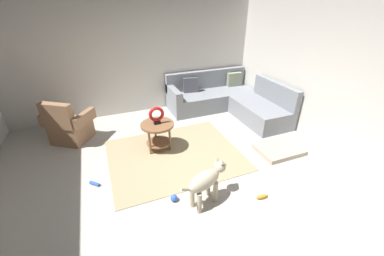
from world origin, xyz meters
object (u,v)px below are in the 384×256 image
(dog_bed_mat, at_px, (279,150))
(dog_toy_bone, at_px, (262,197))
(torus_sculpture, at_px, (157,115))
(armchair, at_px, (69,126))
(dog_toy_rope, at_px, (95,184))
(sectional_couch, at_px, (228,101))
(side_table, at_px, (158,130))
(dog, at_px, (207,181))
(dog_toy_ball, at_px, (174,198))

(dog_bed_mat, distance_m, dog_toy_bone, 1.33)
(torus_sculpture, bearing_deg, armchair, 148.33)
(torus_sculpture, distance_m, dog_toy_rope, 1.48)
(sectional_couch, xyz_separation_m, dog_toy_bone, (-1.02, -2.80, -0.26))
(sectional_couch, height_order, dog_bed_mat, sectional_couch)
(side_table, relative_size, dog_toy_rope, 3.46)
(armchair, height_order, torus_sculpture, armchair)
(side_table, height_order, dog_toy_bone, side_table)
(side_table, bearing_deg, armchair, 148.33)
(sectional_couch, height_order, armchair, same)
(dog_toy_rope, height_order, dog_toy_bone, dog_toy_bone)
(dog_toy_rope, bearing_deg, dog_toy_bone, -28.30)
(dog_bed_mat, bearing_deg, armchair, 152.44)
(dog, relative_size, dog_toy_rope, 4.67)
(armchair, bearing_deg, dog_bed_mat, 6.40)
(dog, bearing_deg, armchair, -164.97)
(armchair, distance_m, torus_sculpture, 1.84)
(dog_bed_mat, xyz_separation_m, dog_toy_ball, (-2.19, -0.43, 0.01))
(dog_toy_rope, bearing_deg, armchair, 103.15)
(dog_bed_mat, height_order, dog, dog)
(side_table, xyz_separation_m, torus_sculpture, (0.00, 0.00, 0.29))
(armchair, xyz_separation_m, dog_toy_rope, (0.36, -1.54, -0.30))
(sectional_couch, distance_m, torus_sculpture, 2.32)
(sectional_couch, relative_size, dog_toy_rope, 12.96)
(torus_sculpture, height_order, dog_toy_ball, torus_sculpture)
(side_table, bearing_deg, dog_bed_mat, -24.25)
(dog_bed_mat, relative_size, dog_toy_rope, 4.61)
(dog_toy_bone, bearing_deg, dog, 162.16)
(side_table, height_order, dog_toy_ball, side_table)
(side_table, bearing_deg, dog_toy_bone, -59.96)
(sectional_couch, bearing_deg, armchair, -178.73)
(dog, height_order, dog_toy_ball, dog)
(armchair, distance_m, dog_toy_rope, 1.60)
(torus_sculpture, distance_m, dog_bed_mat, 2.33)
(torus_sculpture, height_order, dog_toy_rope, torus_sculpture)
(armchair, xyz_separation_m, dog_toy_bone, (2.56, -2.72, -0.29))
(side_table, bearing_deg, dog_toy_ball, -96.23)
(torus_sculpture, height_order, dog_bed_mat, torus_sculpture)
(side_table, distance_m, dog_toy_ball, 1.41)
(side_table, bearing_deg, dog_toy_rope, -153.20)
(torus_sculpture, xyz_separation_m, dog_toy_ball, (-0.15, -1.35, -0.66))
(armchair, xyz_separation_m, dog_toy_ball, (1.38, -2.30, -0.27))
(dog_toy_bone, bearing_deg, dog_toy_rope, 151.70)
(dog, bearing_deg, dog_toy_rope, -144.09)
(armchair, relative_size, torus_sculpture, 3.06)
(dog, bearing_deg, torus_sculpture, 168.80)
(armchair, bearing_deg, sectional_couch, 35.23)
(sectional_couch, xyz_separation_m, side_table, (-2.04, -1.02, 0.13))
(dog_bed_mat, relative_size, dog, 0.99)
(torus_sculpture, distance_m, dog_toy_ball, 1.51)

